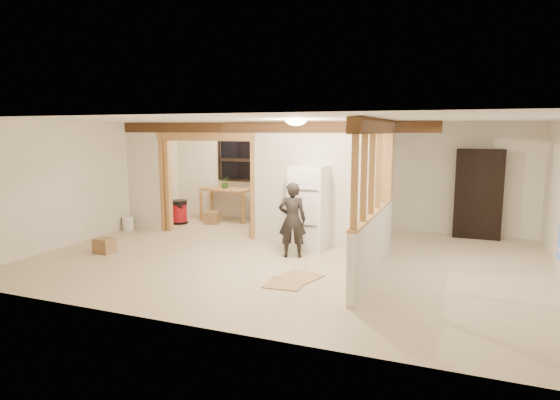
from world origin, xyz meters
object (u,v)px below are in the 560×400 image
at_px(refrigerator, 309,207).
at_px(shop_vac, 179,212).
at_px(woman, 292,220).
at_px(work_table, 227,204).
at_px(bookshelf, 478,194).

height_order(refrigerator, shop_vac, refrigerator).
bearing_deg(shop_vac, refrigerator, -17.37).
distance_m(woman, shop_vac, 4.20).
distance_m(refrigerator, shop_vac, 4.02).
height_order(woman, work_table, woman).
bearing_deg(bookshelf, woman, -137.46).
bearing_deg(woman, refrigerator, -114.59).
xyz_separation_m(woman, bookshelf, (3.19, 2.93, 0.27)).
xyz_separation_m(work_table, shop_vac, (-0.90, -0.85, -0.11)).
bearing_deg(woman, shop_vac, -45.19).
relative_size(refrigerator, bookshelf, 0.85).
relative_size(refrigerator, shop_vac, 2.74).
height_order(woman, shop_vac, woman).
bearing_deg(work_table, woman, -32.51).
xyz_separation_m(refrigerator, work_table, (-2.90, 2.04, -0.41)).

